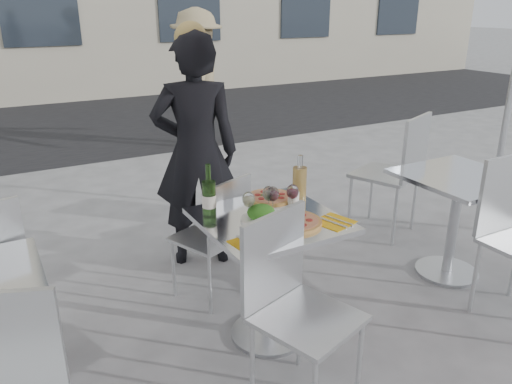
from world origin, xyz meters
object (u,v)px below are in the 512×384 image
pedestrian_b (198,80)px  napkin_right (334,222)px  chair_far (218,230)px  carafe (299,185)px  pizza_far (270,198)px  pizza_near (293,222)px  sugar_shaker (293,198)px  wineglass_white_a (249,200)px  salad_plate (261,214)px  wineglass_white_b (269,194)px  wine_bottle (209,197)px  side_table_right (457,204)px  wineglass_red_a (273,195)px  main_table (269,253)px  chair_near (292,295)px  wineglass_red_b (293,193)px  napkin_left (252,243)px  woman_diner (196,153)px  side_chair_rfar (399,166)px

pedestrian_b → napkin_right: 4.46m
chair_far → carafe: (0.34, -0.40, 0.37)m
pizza_far → carafe: carafe is taller
pedestrian_b → pizza_near: 4.43m
pedestrian_b → pizza_near: (-1.25, -4.24, -0.14)m
sugar_shaker → wineglass_white_a: size_ratio=0.68×
pizza_near → salad_plate: bearing=136.7°
sugar_shaker → wineglass_white_b: (-0.17, -0.01, 0.06)m
wine_bottle → sugar_shaker: wine_bottle is taller
side_table_right → wineglass_red_a: (-1.45, 0.05, 0.32)m
chair_far → sugar_shaker: size_ratio=7.89×
main_table → chair_near: (-0.14, -0.44, 0.02)m
wineglass_red_b → napkin_right: size_ratio=0.71×
pedestrian_b → wineglass_red_a: (-1.28, -4.07, -0.05)m
pedestrian_b → napkin_left: bearing=13.2°
wine_bottle → wineglass_red_a: (0.32, -0.13, -0.00)m
salad_plate → wineglass_white_b: size_ratio=1.40×
woman_diner → wineglass_white_b: (0.01, -1.01, 0.02)m
pizza_near → wineglass_white_a: wineglass_white_a is taller
wineglass_white_b → pizza_far: bearing=56.7°
sugar_shaker → pizza_far: bearing=116.1°
pedestrian_b → wineglass_white_b: bearing=15.2°
side_table_right → napkin_left: size_ratio=3.71×
main_table → sugar_shaker: (0.20, 0.07, 0.26)m
chair_near → pizza_near: (0.21, 0.32, 0.21)m
chair_far → woman_diner: size_ratio=0.50×
wineglass_white_a → wineglass_white_b: same height
side_table_right → woman_diner: (-1.48, 1.07, 0.30)m
woman_diner → napkin_left: size_ratio=8.32×
side_table_right → wine_bottle: bearing=174.3°
woman_diner → chair_far: bearing=99.1°
side_chair_rfar → salad_plate: 1.82m
main_table → side_table_right: size_ratio=1.00×
side_chair_rfar → main_table: bearing=0.5°
napkin_right → woman_diner: bearing=84.8°
side_table_right → woman_diner: 1.85m
woman_diner → salad_plate: bearing=105.5°
main_table → carafe: bearing=20.5°
wineglass_white_b → chair_far: bearing=104.9°
carafe → wineglass_red_b: size_ratio=1.84×
chair_near → salad_plate: chair_near is taller
chair_near → pedestrian_b: 4.80m
wineglass_white_a → chair_near: bearing=-93.5°
carafe → pizza_near: bearing=-129.5°
main_table → woman_diner: 1.12m
wineglass_white_b → napkin_left: (-0.26, -0.29, -0.11)m
sugar_shaker → wineglass_red_b: (-0.04, -0.05, 0.06)m
wineglass_white_a → wineglass_white_b: bearing=10.3°
side_chair_rfar → wineglass_white_b: size_ratio=6.52×
pizza_near → wineglass_red_a: (-0.03, 0.17, 0.10)m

